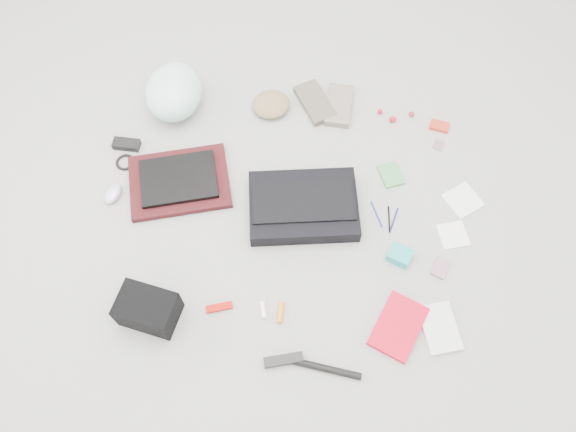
# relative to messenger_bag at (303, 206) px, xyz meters

# --- Properties ---
(ground_plane) EXTENTS (4.00, 4.00, 0.00)m
(ground_plane) POSITION_rel_messenger_bag_xyz_m (-0.06, -0.06, -0.04)
(ground_plane) COLOR gray
(messenger_bag) EXTENTS (0.47, 0.36, 0.07)m
(messenger_bag) POSITION_rel_messenger_bag_xyz_m (0.00, 0.00, 0.00)
(messenger_bag) COLOR black
(messenger_bag) RESTS_ON ground_plane
(bag_flap) EXTENTS (0.43, 0.24, 0.01)m
(bag_flap) POSITION_rel_messenger_bag_xyz_m (0.00, -0.00, 0.04)
(bag_flap) COLOR black
(bag_flap) RESTS_ON messenger_bag
(laptop_sleeve) EXTENTS (0.48, 0.40, 0.03)m
(laptop_sleeve) POSITION_rel_messenger_bag_xyz_m (-0.53, 0.09, -0.02)
(laptop_sleeve) COLOR #390E11
(laptop_sleeve) RESTS_ON ground_plane
(laptop) EXTENTS (0.36, 0.30, 0.02)m
(laptop) POSITION_rel_messenger_bag_xyz_m (-0.53, 0.09, 0.00)
(laptop) COLOR black
(laptop) RESTS_ON laptop_sleeve
(bike_helmet) EXTENTS (0.26, 0.32, 0.19)m
(bike_helmet) POSITION_rel_messenger_bag_xyz_m (-0.61, 0.50, 0.06)
(bike_helmet) COLOR #C5F5E7
(bike_helmet) RESTS_ON ground_plane
(beanie) EXTENTS (0.22, 0.21, 0.06)m
(beanie) POSITION_rel_messenger_bag_xyz_m (-0.18, 0.51, -0.01)
(beanie) COLOR olive
(beanie) RESTS_ON ground_plane
(mitten_left) EXTENTS (0.21, 0.25, 0.03)m
(mitten_left) POSITION_rel_messenger_bag_xyz_m (0.02, 0.55, -0.02)
(mitten_left) COLOR #5A5349
(mitten_left) RESTS_ON ground_plane
(mitten_right) EXTENTS (0.13, 0.23, 0.03)m
(mitten_right) POSITION_rel_messenger_bag_xyz_m (0.13, 0.54, -0.02)
(mitten_right) COLOR slate
(mitten_right) RESTS_ON ground_plane
(power_brick) EXTENTS (0.12, 0.06, 0.03)m
(power_brick) POSITION_rel_messenger_bag_xyz_m (-0.79, 0.26, -0.02)
(power_brick) COLOR black
(power_brick) RESTS_ON ground_plane
(cable_coil) EXTENTS (0.11, 0.11, 0.01)m
(cable_coil) POSITION_rel_messenger_bag_xyz_m (-0.78, 0.17, -0.03)
(cable_coil) COLOR black
(cable_coil) RESTS_ON ground_plane
(mouse) EXTENTS (0.09, 0.11, 0.04)m
(mouse) POSITION_rel_messenger_bag_xyz_m (-0.79, 0.01, -0.02)
(mouse) COLOR silver
(mouse) RESTS_ON ground_plane
(camera_bag) EXTENTS (0.24, 0.19, 0.14)m
(camera_bag) POSITION_rel_messenger_bag_xyz_m (-0.54, -0.49, 0.03)
(camera_bag) COLOR black
(camera_bag) RESTS_ON ground_plane
(multitool) EXTENTS (0.10, 0.05, 0.02)m
(multitool) POSITION_rel_messenger_bag_xyz_m (-0.29, -0.44, -0.03)
(multitool) COLOR #A90900
(multitool) RESTS_ON ground_plane
(toiletry_tube_white) EXTENTS (0.03, 0.07, 0.02)m
(toiletry_tube_white) POSITION_rel_messenger_bag_xyz_m (-0.12, -0.44, -0.03)
(toiletry_tube_white) COLOR white
(toiletry_tube_white) RESTS_ON ground_plane
(toiletry_tube_orange) EXTENTS (0.02, 0.08, 0.02)m
(toiletry_tube_orange) POSITION_rel_messenger_bag_xyz_m (-0.06, -0.45, -0.03)
(toiletry_tube_orange) COLOR orange
(toiletry_tube_orange) RESTS_ON ground_plane
(u_lock) EXTENTS (0.15, 0.07, 0.03)m
(u_lock) POSITION_rel_messenger_bag_xyz_m (-0.03, -0.62, -0.02)
(u_lock) COLOR black
(u_lock) RESTS_ON ground_plane
(bike_pump) EXTENTS (0.28, 0.07, 0.03)m
(bike_pump) POSITION_rel_messenger_bag_xyz_m (0.11, -0.64, -0.02)
(bike_pump) COLOR black
(bike_pump) RESTS_ON ground_plane
(book_red) EXTENTS (0.24, 0.27, 0.02)m
(book_red) POSITION_rel_messenger_bag_xyz_m (0.38, -0.47, -0.02)
(book_red) COLOR red
(book_red) RESTS_ON ground_plane
(book_white) EXTENTS (0.17, 0.21, 0.02)m
(book_white) POSITION_rel_messenger_bag_xyz_m (0.54, -0.46, -0.03)
(book_white) COLOR silver
(book_white) RESTS_ON ground_plane
(notepad) EXTENTS (0.12, 0.14, 0.01)m
(notepad) POSITION_rel_messenger_bag_xyz_m (0.36, 0.20, -0.03)
(notepad) COLOR #448949
(notepad) RESTS_ON ground_plane
(pen_blue) EXTENTS (0.05, 0.12, 0.01)m
(pen_blue) POSITION_rel_messenger_bag_xyz_m (0.30, 0.00, -0.03)
(pen_blue) COLOR navy
(pen_blue) RESTS_ON ground_plane
(pen_black) EXTENTS (0.01, 0.12, 0.01)m
(pen_black) POSITION_rel_messenger_bag_xyz_m (0.35, -0.02, -0.03)
(pen_black) COLOR black
(pen_black) RESTS_ON ground_plane
(pen_navy) EXTENTS (0.04, 0.12, 0.01)m
(pen_navy) POSITION_rel_messenger_bag_xyz_m (0.37, -0.02, -0.03)
(pen_navy) COLOR navy
(pen_navy) RESTS_ON ground_plane
(accordion_wallet) EXTENTS (0.11, 0.10, 0.04)m
(accordion_wallet) POSITION_rel_messenger_bag_xyz_m (0.39, -0.18, -0.01)
(accordion_wallet) COLOR #1AACA7
(accordion_wallet) RESTS_ON ground_plane
(card_deck) EXTENTS (0.08, 0.09, 0.01)m
(card_deck) POSITION_rel_messenger_bag_xyz_m (0.55, -0.22, -0.03)
(card_deck) COLOR #A57488
(card_deck) RESTS_ON ground_plane
(napkin_top) EXTENTS (0.18, 0.18, 0.01)m
(napkin_top) POSITION_rel_messenger_bag_xyz_m (0.66, 0.10, -0.03)
(napkin_top) COLOR white
(napkin_top) RESTS_ON ground_plane
(napkin_bottom) EXTENTS (0.14, 0.14, 0.01)m
(napkin_bottom) POSITION_rel_messenger_bag_xyz_m (0.61, -0.07, -0.03)
(napkin_bottom) COLOR white
(napkin_bottom) RESTS_ON ground_plane
(lollipop_a) EXTENTS (0.03, 0.03, 0.02)m
(lollipop_a) POSITION_rel_messenger_bag_xyz_m (0.32, 0.53, -0.02)
(lollipop_a) COLOR red
(lollipop_a) RESTS_ON ground_plane
(lollipop_b) EXTENTS (0.03, 0.03, 0.03)m
(lollipop_b) POSITION_rel_messenger_bag_xyz_m (0.37, 0.48, -0.02)
(lollipop_b) COLOR red
(lollipop_b) RESTS_ON ground_plane
(lollipop_c) EXTENTS (0.03, 0.03, 0.03)m
(lollipop_c) POSITION_rel_messenger_bag_xyz_m (0.46, 0.52, -0.02)
(lollipop_c) COLOR maroon
(lollipop_c) RESTS_ON ground_plane
(altoids_tin) EXTENTS (0.09, 0.07, 0.02)m
(altoids_tin) POSITION_rel_messenger_bag_xyz_m (0.58, 0.47, -0.03)
(altoids_tin) COLOR red
(altoids_tin) RESTS_ON ground_plane
(stamp_sheet) EXTENTS (0.06, 0.07, 0.00)m
(stamp_sheet) POSITION_rel_messenger_bag_xyz_m (0.57, 0.37, -0.03)
(stamp_sheet) COLOR gray
(stamp_sheet) RESTS_ON ground_plane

